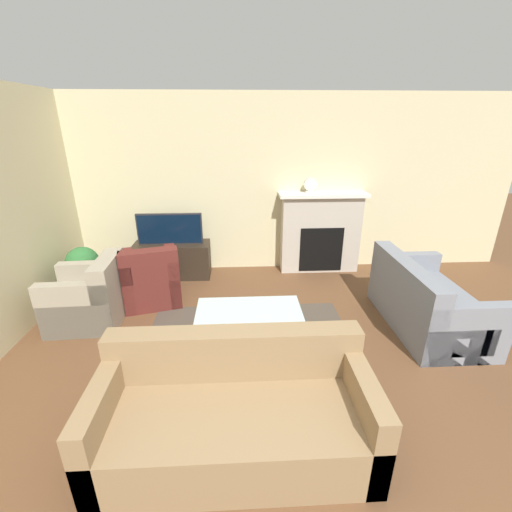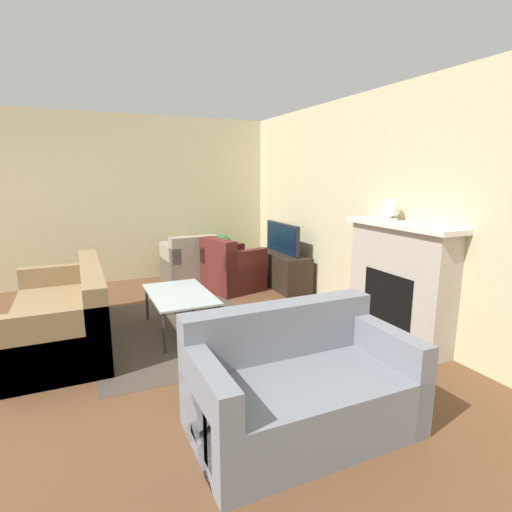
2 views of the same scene
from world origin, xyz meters
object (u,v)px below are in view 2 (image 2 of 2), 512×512
at_px(coffee_table, 180,296).
at_px(armchair_by_window, 190,266).
at_px(couch_sectional, 65,317).
at_px(mantel_clock, 391,209).
at_px(armchair_accent, 232,271).
at_px(potted_plant, 221,251).
at_px(tv, 282,238).
at_px(couch_loveseat, 299,388).

bearing_deg(coffee_table, armchair_by_window, 161.89).
height_order(couch_sectional, mantel_clock, mantel_clock).
relative_size(coffee_table, mantel_clock, 4.73).
bearing_deg(armchair_accent, potted_plant, -24.08).
bearing_deg(armchair_accent, tv, -114.60).
bearing_deg(armchair_accent, couch_sectional, 101.82).
bearing_deg(couch_sectional, armchair_by_window, 134.16).
relative_size(armchair_by_window, mantel_clock, 3.53).
bearing_deg(couch_sectional, potted_plant, 130.01).
xyz_separation_m(tv, potted_plant, (-1.08, -0.63, -0.34)).
relative_size(armchair_by_window, potted_plant, 1.13).
xyz_separation_m(armchair_accent, potted_plant, (-0.93, 0.16, 0.13)).
distance_m(couch_loveseat, mantel_clock, 2.32).
relative_size(tv, couch_loveseat, 0.65).
bearing_deg(couch_sectional, couch_loveseat, 34.11).
distance_m(coffee_table, mantel_clock, 2.49).
relative_size(tv, potted_plant, 1.33).
xyz_separation_m(couch_loveseat, coffee_table, (-2.09, -0.32, 0.11)).
bearing_deg(coffee_table, mantel_clock, 63.78).
distance_m(armchair_by_window, armchair_accent, 0.79).
height_order(couch_sectional, armchair_accent, same).
bearing_deg(tv, armchair_accent, -100.24).
height_order(tv, mantel_clock, mantel_clock).
height_order(armchair_accent, mantel_clock, mantel_clock).
relative_size(couch_sectional, armchair_by_window, 2.36).
bearing_deg(couch_loveseat, armchair_by_window, 85.76).
bearing_deg(couch_loveseat, couch_sectional, 124.11).
bearing_deg(mantel_clock, coffee_table, -116.22).
height_order(couch_loveseat, coffee_table, couch_loveseat).
bearing_deg(potted_plant, coffee_table, -29.96).
bearing_deg(armchair_by_window, potted_plant, -157.18).
bearing_deg(tv, armchair_by_window, -120.90).
bearing_deg(coffee_table, potted_plant, 150.04).
bearing_deg(tv, mantel_clock, 3.96).
relative_size(couch_sectional, coffee_table, 1.76).
xyz_separation_m(tv, couch_loveseat, (3.22, -1.58, -0.49)).
height_order(couch_sectional, armchair_by_window, same).
relative_size(couch_loveseat, armchair_by_window, 1.82).
bearing_deg(mantel_clock, couch_sectional, -109.58).
height_order(armchair_by_window, coffee_table, armchair_by_window).
bearing_deg(couch_loveseat, tv, 63.87).
bearing_deg(coffee_table, armchair_accent, 138.84).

